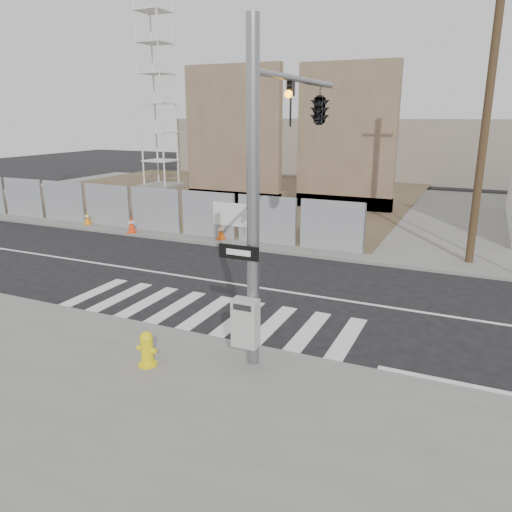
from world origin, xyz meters
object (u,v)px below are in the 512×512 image
at_px(crane_tower, 155,60).
at_px(traffic_cone_d, 221,232).
at_px(fire_hydrant, 147,349).
at_px(traffic_cone_c, 131,225).
at_px(traffic_cone_b, 87,218).
at_px(traffic_cone_a, 36,209).
at_px(signal_pole, 300,138).

relative_size(crane_tower, traffic_cone_d, 26.43).
relative_size(fire_hydrant, traffic_cone_d, 1.14).
bearing_deg(traffic_cone_c, traffic_cone_b, 169.63).
bearing_deg(crane_tower, traffic_cone_a, -89.86).
bearing_deg(traffic_cone_b, crane_tower, 108.39).
bearing_deg(fire_hydrant, traffic_cone_b, 131.87).
bearing_deg(crane_tower, traffic_cone_c, -60.61).
height_order(crane_tower, traffic_cone_d, crane_tower).
height_order(fire_hydrant, traffic_cone_a, fire_hydrant).
distance_m(crane_tower, traffic_cone_b, 15.47).
relative_size(traffic_cone_b, traffic_cone_c, 0.85).
height_order(signal_pole, traffic_cone_d, signal_pole).
relative_size(traffic_cone_a, traffic_cone_c, 0.94).
distance_m(signal_pole, traffic_cone_b, 15.69).
distance_m(traffic_cone_b, traffic_cone_c, 3.19).
relative_size(traffic_cone_a, traffic_cone_d, 1.04).
relative_size(signal_pole, crane_tower, 0.39).
bearing_deg(signal_pole, traffic_cone_a, 157.15).
bearing_deg(fire_hydrant, crane_tower, 119.00).
relative_size(crane_tower, traffic_cone_b, 27.95).
relative_size(signal_pole, fire_hydrant, 8.97).
bearing_deg(traffic_cone_b, traffic_cone_d, -0.26).
bearing_deg(traffic_cone_b, signal_pole, -26.98).
bearing_deg(traffic_cone_a, fire_hydrant, -35.90).
xyz_separation_m(signal_pole, traffic_cone_b, (-13.44, 6.84, -4.34)).
relative_size(traffic_cone_a, traffic_cone_b, 1.10).
relative_size(fire_hydrant, traffic_cone_b, 1.20).
bearing_deg(traffic_cone_b, traffic_cone_c, -10.37).
bearing_deg(traffic_cone_a, crane_tower, 90.14).
xyz_separation_m(signal_pole, traffic_cone_d, (-5.94, 6.81, -4.33)).
distance_m(signal_pole, traffic_cone_d, 10.02).
distance_m(fire_hydrant, traffic_cone_a, 19.08).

